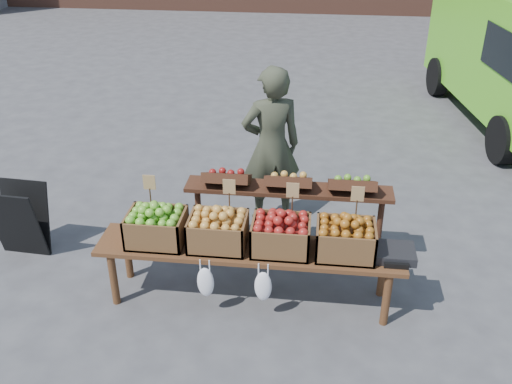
% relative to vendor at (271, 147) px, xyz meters
% --- Properties ---
extents(ground, '(80.00, 80.00, 0.00)m').
position_rel_vendor_xyz_m(ground, '(0.81, -1.52, -0.89)').
color(ground, '#47474A').
extents(vendor, '(0.75, 0.61, 1.78)m').
position_rel_vendor_xyz_m(vendor, '(0.00, 0.00, 0.00)').
color(vendor, '#373B2A').
rests_on(vendor, ground).
extents(chalkboard_sign, '(0.53, 0.32, 0.78)m').
position_rel_vendor_xyz_m(chalkboard_sign, '(-2.44, -0.98, -0.50)').
color(chalkboard_sign, black).
rests_on(chalkboard_sign, ground).
extents(back_table, '(2.10, 0.44, 1.04)m').
position_rel_vendor_xyz_m(back_table, '(0.24, -0.73, -0.37)').
color(back_table, '#391E12').
rests_on(back_table, ground).
extents(display_bench, '(2.70, 0.56, 0.57)m').
position_rel_vendor_xyz_m(display_bench, '(-0.05, -1.45, -0.60)').
color(display_bench, '#4E2E18').
rests_on(display_bench, ground).
extents(crate_golden_apples, '(0.50, 0.40, 0.28)m').
position_rel_vendor_xyz_m(crate_golden_apples, '(-0.88, -1.45, -0.18)').
color(crate_golden_apples, '#549213').
rests_on(crate_golden_apples, display_bench).
extents(crate_russet_pears, '(0.50, 0.40, 0.28)m').
position_rel_vendor_xyz_m(crate_russet_pears, '(-0.33, -1.45, -0.18)').
color(crate_russet_pears, '#A5801F').
rests_on(crate_russet_pears, display_bench).
extents(crate_red_apples, '(0.50, 0.40, 0.28)m').
position_rel_vendor_xyz_m(crate_red_apples, '(0.22, -1.45, -0.18)').
color(crate_red_apples, maroon).
rests_on(crate_red_apples, display_bench).
extents(crate_green_apples, '(0.50, 0.40, 0.28)m').
position_rel_vendor_xyz_m(crate_green_apples, '(0.77, -1.45, -0.18)').
color(crate_green_apples, '#94450F').
rests_on(crate_green_apples, display_bench).
extents(weighing_scale, '(0.34, 0.30, 0.08)m').
position_rel_vendor_xyz_m(weighing_scale, '(1.20, -1.45, -0.28)').
color(weighing_scale, black).
rests_on(weighing_scale, display_bench).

